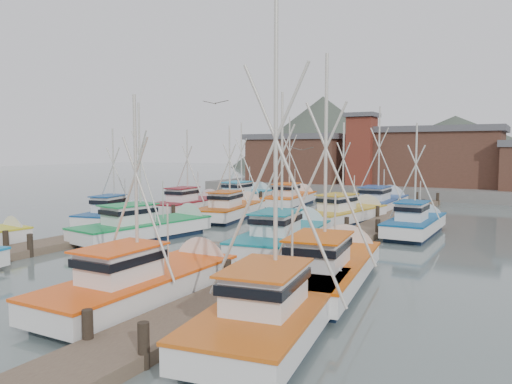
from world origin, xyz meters
The scene contains 23 objects.
ground centered at (0.00, 0.00, 0.00)m, with size 260.00×260.00×0.00m, color #4F5F5D.
dock_left centered at (-7.00, 4.04, 0.21)m, with size 2.30×46.00×1.50m.
dock_right centered at (7.00, 4.04, 0.21)m, with size 2.30×46.00×1.50m.
quay centered at (0.00, 37.00, 0.60)m, with size 44.00×16.00×1.20m, color gray.
shed_left centered at (-11.00, 35.00, 4.34)m, with size 12.72×8.48×6.20m.
shed_center centered at (6.00, 37.00, 4.69)m, with size 14.84×9.54×6.90m.
lookout_tower centered at (-2.00, 33.00, 5.55)m, with size 3.60×3.60×8.50m.
distant_hills centered at (-12.76, 122.59, 0.00)m, with size 175.00×140.00×42.00m.
boat_1 centered at (4.34, -11.56, 0.68)m, with size 3.33×9.01×8.15m.
boat_3 centered at (9.72, -11.62, 0.69)m, with size 4.29×9.54×10.83m.
boat_4 centered at (-4.25, -1.86, 0.68)m, with size 4.34×9.75×9.09m.
boat_5 centered at (4.41, -0.51, 0.68)m, with size 4.29×10.12×9.41m.
boat_6 centered at (-10.03, 1.29, 0.68)m, with size 3.85×8.02×7.53m.
boat_7 centered at (9.13, -6.16, 0.69)m, with size 4.31×9.97×10.07m.
boat_8 centered at (-4.63, 8.36, 0.68)m, with size 4.29×9.49×8.10m.
boat_9 centered at (4.18, 10.36, 0.68)m, with size 4.29×9.62×8.24m.
boat_10 centered at (-9.74, 9.74, 0.68)m, with size 3.30×8.88×7.87m.
boat_11 centered at (9.76, 7.75, 0.68)m, with size 3.19×8.23×7.80m.
boat_12 centered at (-4.39, 18.70, 0.68)m, with size 4.15×9.76×9.39m.
boat_13 centered at (4.23, 19.17, 0.69)m, with size 4.13×10.31×10.17m.
boat_14 centered at (-9.62, 18.56, 0.68)m, with size 3.78×9.84×9.00m.
gull_near centered at (0.91, -2.22, 8.05)m, with size 1.51×0.66×0.24m.
gull_far centered at (3.72, 3.03, 5.51)m, with size 1.55×0.63×0.24m.
Camera 1 is at (16.45, -25.19, 5.55)m, focal length 35.00 mm.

